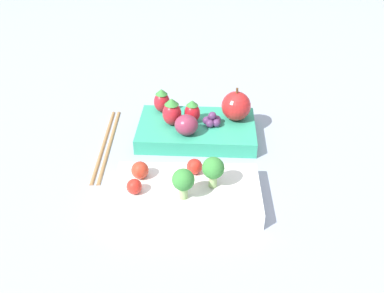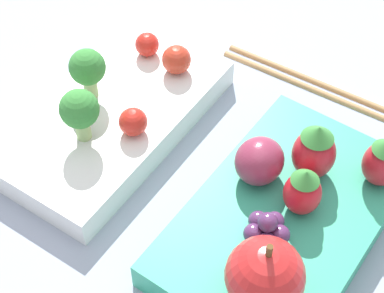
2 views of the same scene
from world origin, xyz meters
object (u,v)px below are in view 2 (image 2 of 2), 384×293
object	(u,v)px
broccoli_floret_0	(88,69)
cherry_tomato_0	(147,44)
broccoli_floret_1	(80,111)
strawberry_0	(314,151)
strawberry_1	(383,161)
grape_cluster	(267,229)
cherry_tomato_2	(136,119)
bento_box_fruit	(284,221)
strawberry_2	(303,191)
chopsticks_pair	(334,92)
plum	(259,161)
cherry_tomato_1	(177,60)
apple	(265,276)
bento_box_savoury	(112,117)

from	to	relation	value
broccoli_floret_0	cherry_tomato_0	xyz separation A→B (m)	(0.07, -0.00, -0.02)
broccoli_floret_1	strawberry_0	size ratio (longest dim) A/B	0.95
strawberry_0	strawberry_1	size ratio (longest dim) A/B	1.12
strawberry_1	grape_cluster	distance (m)	0.10
strawberry_0	cherry_tomato_2	bearing A→B (deg)	110.94
bento_box_fruit	strawberry_2	bearing A→B (deg)	-36.15
strawberry_1	grape_cluster	bearing A→B (deg)	158.97
cherry_tomato_0	chopsticks_pair	size ratio (longest dim) A/B	0.10
broccoli_floret_0	bento_box_fruit	bearing A→B (deg)	-89.07
broccoli_floret_1	strawberry_0	bearing A→B (deg)	-62.46
broccoli_floret_0	strawberry_0	distance (m)	0.19
cherry_tomato_0	chopsticks_pair	xyz separation A→B (m)	(0.08, -0.14, -0.03)
cherry_tomato_0	broccoli_floret_0	bearing A→B (deg)	178.04
plum	strawberry_2	bearing A→B (deg)	-97.23
broccoli_floret_1	strawberry_0	world-z (taller)	strawberry_0
cherry_tomato_1	apple	xyz separation A→B (m)	(-0.13, -0.17, 0.01)
broccoli_floret_0	grape_cluster	bearing A→B (deg)	-96.91
grape_cluster	chopsticks_pair	bearing A→B (deg)	14.68
cherry_tomato_2	plum	size ratio (longest dim) A/B	0.59
cherry_tomato_0	grape_cluster	world-z (taller)	grape_cluster
apple	strawberry_1	distance (m)	0.13
strawberry_2	plum	size ratio (longest dim) A/B	1.08
apple	strawberry_0	bearing A→B (deg)	15.97
broccoli_floret_1	strawberry_2	distance (m)	0.17
bento_box_savoury	plum	bearing A→B (deg)	-82.63
broccoli_floret_1	cherry_tomato_1	distance (m)	0.10
strawberry_2	plum	world-z (taller)	strawberry_2
broccoli_floret_1	strawberry_1	world-z (taller)	broccoli_floret_1
cherry_tomato_1	strawberry_0	size ratio (longest dim) A/B	0.51
cherry_tomato_0	cherry_tomato_2	size ratio (longest dim) A/B	0.93
strawberry_0	strawberry_1	world-z (taller)	strawberry_0
cherry_tomato_1	strawberry_2	xyz separation A→B (m)	(-0.05, -0.16, 0.01)
grape_cluster	strawberry_1	bearing A→B (deg)	-21.03
apple	broccoli_floret_0	bearing A→B (deg)	73.96
strawberry_2	grape_cluster	xyz separation A→B (m)	(-0.03, 0.00, -0.01)
cherry_tomato_2	strawberry_0	bearing A→B (deg)	-69.06
bento_box_savoury	cherry_tomato_1	distance (m)	0.07
bento_box_savoury	cherry_tomato_0	xyz separation A→B (m)	(0.07, 0.02, 0.02)
chopsticks_pair	broccoli_floret_1	bearing A→B (deg)	148.03
chopsticks_pair	plum	bearing A→B (deg)	-175.43
bento_box_fruit	apple	world-z (taller)	apple
cherry_tomato_2	plum	bearing A→B (deg)	-77.94
bento_box_savoury	cherry_tomato_0	size ratio (longest dim) A/B	10.18
bento_box_savoury	grape_cluster	size ratio (longest dim) A/B	6.69
broccoli_floret_0	plum	xyz separation A→B (m)	(0.02, -0.15, -0.01)
cherry_tomato_0	broccoli_floret_1	bearing A→B (deg)	-165.77
cherry_tomato_0	cherry_tomato_1	world-z (taller)	cherry_tomato_1
cherry_tomato_1	apple	bearing A→B (deg)	-125.72
broccoli_floret_0	chopsticks_pair	world-z (taller)	broccoli_floret_0
broccoli_floret_0	cherry_tomato_2	world-z (taller)	broccoli_floret_0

